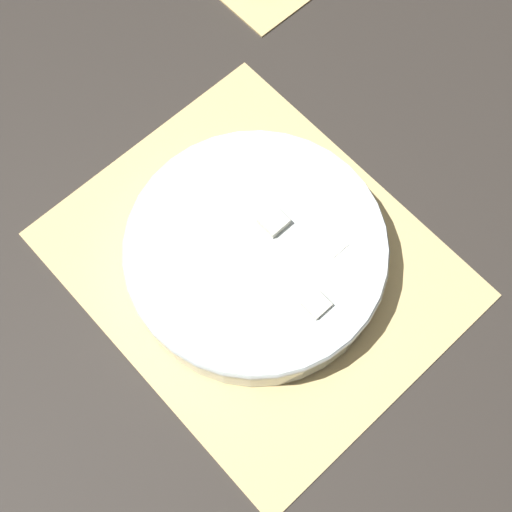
{
  "coord_description": "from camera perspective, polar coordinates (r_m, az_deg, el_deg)",
  "views": [
    {
      "loc": [
        0.22,
        -0.21,
        0.79
      ],
      "look_at": [
        0.0,
        0.0,
        0.03
      ],
      "focal_mm": 50.0,
      "sensor_mm": 36.0,
      "label": 1
    }
  ],
  "objects": [
    {
      "name": "bamboo_mat_center",
      "position": [
        0.85,
        -0.0,
        -0.64
      ],
      "size": [
        0.45,
        0.37,
        0.01
      ],
      "color": "#D6B775",
      "rests_on": "ground_plane"
    },
    {
      "name": "fruit_salad_bowl",
      "position": [
        0.82,
        0.01,
        0.24
      ],
      "size": [
        0.3,
        0.3,
        0.07
      ],
      "color": "silver",
      "rests_on": "bamboo_mat_center"
    },
    {
      "name": "ground_plane",
      "position": [
        0.85,
        -0.0,
        -0.71
      ],
      "size": [
        6.0,
        6.0,
        0.0
      ],
      "primitive_type": "plane",
      "color": "#2D2823"
    }
  ]
}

